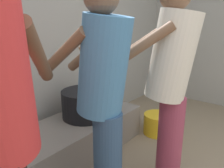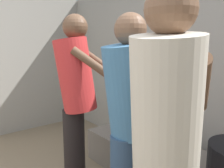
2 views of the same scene
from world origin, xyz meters
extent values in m
cube|color=#9E998E|center=(0.00, 2.27, 1.09)|extent=(5.73, 0.20, 2.18)
cube|color=slate|center=(-0.11, 1.75, 0.18)|extent=(2.25, 0.60, 0.37)
cylinder|color=black|center=(0.39, 1.76, 0.51)|extent=(0.49, 0.49, 0.29)
cylinder|color=#937047|center=(0.48, 1.76, 0.85)|extent=(0.25, 0.08, 0.51)
cylinder|color=brown|center=(-0.52, 1.13, 1.18)|extent=(0.38, 0.40, 0.37)
cylinder|color=#8C3347|center=(0.40, 0.81, 0.39)|extent=(0.20, 0.20, 0.78)
cylinder|color=beige|center=(0.39, 0.83, 1.10)|extent=(0.45, 0.48, 0.67)
cylinder|color=brown|center=(0.39, 1.11, 1.17)|extent=(0.29, 0.45, 0.36)
cylinder|color=brown|center=(0.16, 0.98, 1.17)|extent=(0.29, 0.45, 0.36)
cylinder|color=navy|center=(-0.10, 1.04, 0.38)|extent=(0.20, 0.20, 0.76)
cylinder|color=teal|center=(-0.10, 1.07, 1.07)|extent=(0.31, 0.39, 0.65)
cylinder|color=brown|center=(0.03, 1.31, 1.14)|extent=(0.08, 0.47, 0.36)
cylinder|color=brown|center=(-0.24, 1.30, 1.14)|extent=(0.08, 0.47, 0.36)
cylinder|color=gold|center=(1.15, 1.29, 0.13)|extent=(0.33, 0.33, 0.25)
camera|label=1|loc=(-1.11, 0.20, 1.34)|focal=34.84mm
camera|label=2|loc=(0.96, 0.08, 1.37)|focal=35.45mm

